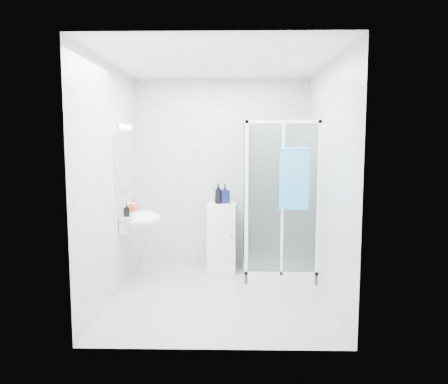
{
  "coord_description": "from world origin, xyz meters",
  "views": [
    {
      "loc": [
        0.16,
        -4.8,
        1.74
      ],
      "look_at": [
        0.05,
        0.35,
        1.15
      ],
      "focal_mm": 35.0,
      "sensor_mm": 36.0,
      "label": 1
    }
  ],
  "objects_px": {
    "shampoo_bottle_b": "(225,194)",
    "soap_dispenser_black": "(127,210)",
    "storage_cabinet": "(222,237)",
    "shampoo_bottle_a": "(218,194)",
    "hand_towel": "(294,177)",
    "wall_basin": "(140,219)",
    "soap_dispenser_orange": "(133,206)",
    "shower_enclosure": "(272,242)"
  },
  "relations": [
    {
      "from": "shower_enclosure",
      "to": "storage_cabinet",
      "type": "xyz_separation_m",
      "value": [
        -0.66,
        0.24,
        0.01
      ]
    },
    {
      "from": "shampoo_bottle_a",
      "to": "soap_dispenser_orange",
      "type": "xyz_separation_m",
      "value": [
        -1.05,
        -0.43,
        -0.1
      ]
    },
    {
      "from": "shower_enclosure",
      "to": "shampoo_bottle_b",
      "type": "bearing_deg",
      "value": 156.47
    },
    {
      "from": "shower_enclosure",
      "to": "storage_cabinet",
      "type": "distance_m",
      "value": 0.7
    },
    {
      "from": "shampoo_bottle_b",
      "to": "soap_dispenser_black",
      "type": "xyz_separation_m",
      "value": [
        -1.15,
        -0.76,
        -0.11
      ]
    },
    {
      "from": "shower_enclosure",
      "to": "hand_towel",
      "type": "distance_m",
      "value": 0.99
    },
    {
      "from": "soap_dispenser_black",
      "to": "shampoo_bottle_a",
      "type": "bearing_deg",
      "value": 33.46
    },
    {
      "from": "storage_cabinet",
      "to": "shampoo_bottle_a",
      "type": "distance_m",
      "value": 0.6
    },
    {
      "from": "shower_enclosure",
      "to": "shampoo_bottle_a",
      "type": "relative_size",
      "value": 7.42
    },
    {
      "from": "hand_towel",
      "to": "shampoo_bottle_a",
      "type": "distance_m",
      "value": 1.14
    },
    {
      "from": "soap_dispenser_orange",
      "to": "soap_dispenser_black",
      "type": "height_order",
      "value": "soap_dispenser_orange"
    },
    {
      "from": "shampoo_bottle_a",
      "to": "shampoo_bottle_b",
      "type": "bearing_deg",
      "value": 31.08
    },
    {
      "from": "hand_towel",
      "to": "shampoo_bottle_b",
      "type": "distance_m",
      "value": 1.11
    },
    {
      "from": "storage_cabinet",
      "to": "soap_dispenser_orange",
      "type": "relative_size",
      "value": 5.06
    },
    {
      "from": "shampoo_bottle_a",
      "to": "shower_enclosure",
      "type": "bearing_deg",
      "value": -17.18
    },
    {
      "from": "storage_cabinet",
      "to": "soap_dispenser_black",
      "type": "relative_size",
      "value": 6.08
    },
    {
      "from": "hand_towel",
      "to": "shampoo_bottle_a",
      "type": "bearing_deg",
      "value": 146.04
    },
    {
      "from": "soap_dispenser_black",
      "to": "shampoo_bottle_b",
      "type": "bearing_deg",
      "value": 33.29
    },
    {
      "from": "shampoo_bottle_b",
      "to": "soap_dispenser_black",
      "type": "bearing_deg",
      "value": -146.71
    },
    {
      "from": "shampoo_bottle_b",
      "to": "storage_cabinet",
      "type": "bearing_deg",
      "value": -142.52
    },
    {
      "from": "shower_enclosure",
      "to": "hand_towel",
      "type": "xyz_separation_m",
      "value": [
        0.21,
        -0.4,
        0.88
      ]
    },
    {
      "from": "shower_enclosure",
      "to": "shampoo_bottle_b",
      "type": "xyz_separation_m",
      "value": [
        -0.62,
        0.27,
        0.6
      ]
    },
    {
      "from": "shower_enclosure",
      "to": "wall_basin",
      "type": "height_order",
      "value": "shower_enclosure"
    },
    {
      "from": "shampoo_bottle_b",
      "to": "soap_dispenser_black",
      "type": "distance_m",
      "value": 1.38
    },
    {
      "from": "storage_cabinet",
      "to": "shampoo_bottle_a",
      "type": "xyz_separation_m",
      "value": [
        -0.05,
        -0.02,
        0.6
      ]
    },
    {
      "from": "hand_towel",
      "to": "shampoo_bottle_a",
      "type": "relative_size",
      "value": 2.76
    },
    {
      "from": "wall_basin",
      "to": "storage_cabinet",
      "type": "bearing_deg",
      "value": 29.25
    },
    {
      "from": "shower_enclosure",
      "to": "shampoo_bottle_a",
      "type": "xyz_separation_m",
      "value": [
        -0.71,
        0.22,
        0.61
      ]
    },
    {
      "from": "wall_basin",
      "to": "soap_dispenser_orange",
      "type": "height_order",
      "value": "soap_dispenser_orange"
    },
    {
      "from": "shampoo_bottle_b",
      "to": "wall_basin",
      "type": "bearing_deg",
      "value": -150.43
    },
    {
      "from": "shower_enclosure",
      "to": "storage_cabinet",
      "type": "relative_size",
      "value": 2.17
    },
    {
      "from": "storage_cabinet",
      "to": "shampoo_bottle_b",
      "type": "relative_size",
      "value": 3.63
    },
    {
      "from": "shampoo_bottle_b",
      "to": "shower_enclosure",
      "type": "bearing_deg",
      "value": -23.53
    },
    {
      "from": "shower_enclosure",
      "to": "soap_dispenser_black",
      "type": "relative_size",
      "value": 13.2
    },
    {
      "from": "shampoo_bottle_b",
      "to": "soap_dispenser_orange",
      "type": "distance_m",
      "value": 1.24
    },
    {
      "from": "shower_enclosure",
      "to": "soap_dispenser_black",
      "type": "distance_m",
      "value": 1.9
    },
    {
      "from": "soap_dispenser_orange",
      "to": "soap_dispenser_black",
      "type": "relative_size",
      "value": 1.2
    },
    {
      "from": "wall_basin",
      "to": "shampoo_bottle_b",
      "type": "relative_size",
      "value": 2.21
    },
    {
      "from": "wall_basin",
      "to": "soap_dispenser_black",
      "type": "height_order",
      "value": "soap_dispenser_black"
    },
    {
      "from": "shampoo_bottle_a",
      "to": "wall_basin",
      "type": "bearing_deg",
      "value": -150.57
    },
    {
      "from": "shower_enclosure",
      "to": "shampoo_bottle_b",
      "type": "relative_size",
      "value": 7.88
    },
    {
      "from": "shampoo_bottle_b",
      "to": "soap_dispenser_black",
      "type": "height_order",
      "value": "shampoo_bottle_b"
    }
  ]
}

